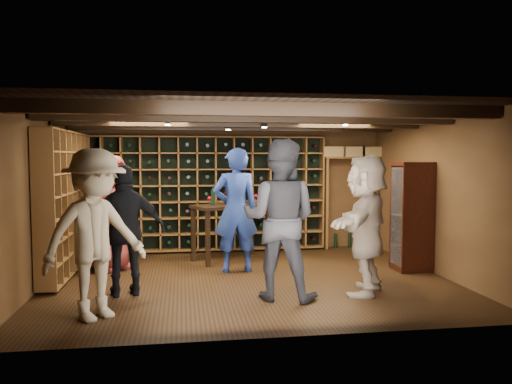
{
  "coord_description": "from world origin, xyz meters",
  "views": [
    {
      "loc": [
        -1.0,
        -7.44,
        1.86
      ],
      "look_at": [
        0.14,
        0.2,
        1.32
      ],
      "focal_mm": 35.0,
      "sensor_mm": 36.0,
      "label": 1
    }
  ],
  "objects": [
    {
      "name": "man_blue_shirt",
      "position": [
        -0.15,
        0.53,
        1.0
      ],
      "size": [
        0.77,
        0.53,
        2.01
      ],
      "primitive_type": "imported",
      "rotation": [
        0.0,
        0.0,
        3.22
      ],
      "color": "navy",
      "rests_on": "ground"
    },
    {
      "name": "ground",
      "position": [
        0.0,
        0.0,
        0.0
      ],
      "size": [
        6.0,
        6.0,
        0.0
      ],
      "primitive_type": "plane",
      "color": "black",
      "rests_on": "ground"
    },
    {
      "name": "man_grey_suit",
      "position": [
        0.26,
        -1.09,
        1.05
      ],
      "size": [
        1.25,
        1.13,
        2.09
      ],
      "primitive_type": "imported",
      "rotation": [
        0.0,
        0.0,
        2.74
      ],
      "color": "black",
      "rests_on": "ground"
    },
    {
      "name": "wine_rack_back",
      "position": [
        -0.52,
        2.33,
        1.15
      ],
      "size": [
        4.65,
        0.3,
        2.2
      ],
      "color": "brown",
      "rests_on": "ground"
    },
    {
      "name": "guest_beige",
      "position": [
        1.48,
        -1.0,
        0.95
      ],
      "size": [
        1.41,
        1.78,
        1.89
      ],
      "primitive_type": "imported",
      "rotation": [
        0.0,
        0.0,
        4.15
      ],
      "color": "gray",
      "rests_on": "ground"
    },
    {
      "name": "tasting_table",
      "position": [
        -0.14,
        1.45,
        0.88
      ],
      "size": [
        1.5,
        1.16,
        1.29
      ],
      "rotation": [
        0.0,
        0.0,
        0.43
      ],
      "color": "black",
      "rests_on": "ground"
    },
    {
      "name": "guest_woman_black",
      "position": [
        -1.75,
        -0.64,
        0.88
      ],
      "size": [
        1.09,
        0.61,
        1.76
      ],
      "primitive_type": "imported",
      "rotation": [
        0.0,
        0.0,
        3.33
      ],
      "color": "black",
      "rests_on": "ground"
    },
    {
      "name": "room_shell",
      "position": [
        0.0,
        0.05,
        2.42
      ],
      "size": [
        6.0,
        6.0,
        6.0
      ],
      "color": "brown",
      "rests_on": "ground"
    },
    {
      "name": "guest_khaki",
      "position": [
        -1.99,
        -1.59,
        0.98
      ],
      "size": [
        1.44,
        1.35,
        1.96
      ],
      "primitive_type": "imported",
      "rotation": [
        0.0,
        0.0,
        0.67
      ],
      "color": "gray",
      "rests_on": "ground"
    },
    {
      "name": "display_cabinet",
      "position": [
        2.71,
        0.2,
        0.86
      ],
      "size": [
        0.55,
        0.5,
        1.75
      ],
      "color": "#33110A",
      "rests_on": "ground"
    },
    {
      "name": "crate_shelf",
      "position": [
        2.41,
        2.32,
        1.57
      ],
      "size": [
        1.2,
        0.32,
        2.07
      ],
      "color": "brown",
      "rests_on": "ground"
    },
    {
      "name": "guest_red_floral",
      "position": [
        -2.16,
        0.93,
        0.95
      ],
      "size": [
        0.97,
        1.1,
        1.9
      ],
      "primitive_type": "imported",
      "rotation": [
        0.0,
        0.0,
        1.07
      ],
      "color": "maroon",
      "rests_on": "ground"
    },
    {
      "name": "wine_rack_left",
      "position": [
        -2.83,
        0.82,
        1.15
      ],
      "size": [
        0.3,
        2.65,
        2.2
      ],
      "color": "brown",
      "rests_on": "ground"
    }
  ]
}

